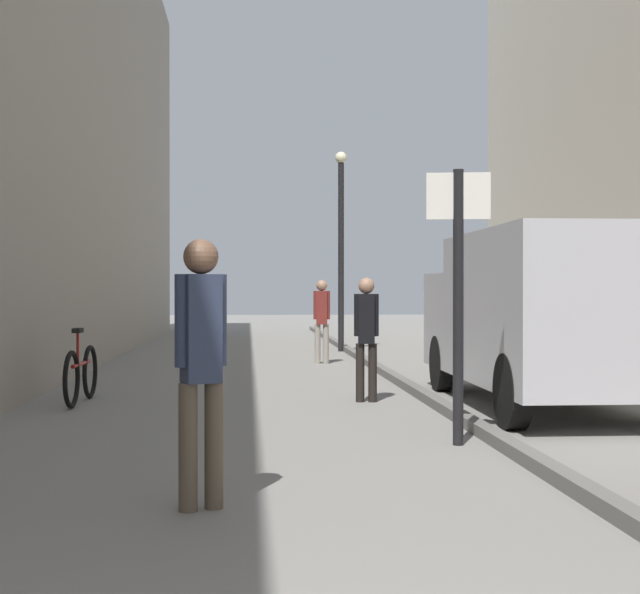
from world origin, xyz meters
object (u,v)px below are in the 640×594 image
Objects in this scene: street_sign_post at (458,281)px; lamp_post at (341,237)px; pedestrian_far_crossing at (201,354)px; bicycle_leaning at (81,374)px; pedestrian_mid_block at (366,330)px; pedestrian_main_foreground at (322,315)px; delivery_van at (542,313)px.

lamp_post reaches higher than street_sign_post.
street_sign_post is at bearing 24.01° from pedestrian_far_crossing.
street_sign_post is 13.19m from lamp_post.
pedestrian_far_crossing is 1.02× the size of bicycle_leaning.
pedestrian_far_crossing is 0.38× the size of lamp_post.
pedestrian_mid_block is at bearing 0.13° from bicycle_leaning.
bicycle_leaning is (-3.69, 0.15, -0.56)m from pedestrian_mid_block.
pedestrian_mid_block is at bearing -73.55° from street_sign_post.
lamp_post is at bearing -82.00° from street_sign_post.
street_sign_post is at bearing -83.12° from pedestrian_main_foreground.
pedestrian_far_crossing is (-1.85, -5.69, 0.10)m from pedestrian_mid_block.
delivery_van is (2.20, -6.87, 0.22)m from pedestrian_main_foreground.
pedestrian_mid_block is at bearing -93.94° from lamp_post.
delivery_van is 10.68m from lamp_post.
bicycle_leaning is at bearing -114.36° from lamp_post.
pedestrian_main_foreground is at bearing 96.47° from pedestrian_mid_block.
pedestrian_main_foreground is 7.07m from bicycle_leaning.
delivery_van is at bearing 29.91° from pedestrian_far_crossing.
pedestrian_mid_block is 5.99m from pedestrian_far_crossing.
bicycle_leaning is at bearing -176.65° from pedestrian_mid_block.
street_sign_post reaches higher than pedestrian_main_foreground.
delivery_van is 3.18m from street_sign_post.
pedestrian_main_foreground is 4.07m from lamp_post.
pedestrian_main_foreground is 0.64× the size of street_sign_post.
street_sign_post is (0.43, -3.34, 0.61)m from pedestrian_mid_block.
delivery_van reaches higher than pedestrian_mid_block.
pedestrian_mid_block is 3.42m from street_sign_post.
pedestrian_far_crossing is at bearing -99.28° from lamp_post.
pedestrian_main_foreground reaches higher than pedestrian_mid_block.
bicycle_leaning is (-3.61, -6.05, -0.58)m from pedestrian_main_foreground.
lamp_post is (0.75, 3.59, 1.76)m from pedestrian_main_foreground.
street_sign_post is 1.47× the size of bicycle_leaning.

